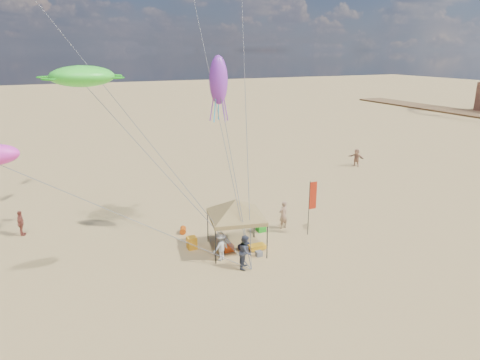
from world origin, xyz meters
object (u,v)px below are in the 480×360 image
(feather_flag, at_px, (312,199))
(chair_green, at_px, (261,226))
(person_near_c, at_px, (221,246))
(canopy_tent, at_px, (236,201))
(chair_yellow, at_px, (192,243))
(cooler_red, at_px, (228,248))
(person_near_a, at_px, (283,215))
(beach_cart, at_px, (257,247))
(cooler_blue, at_px, (254,220))
(person_near_b, at_px, (246,252))
(person_far_a, at_px, (21,223))
(person_far_c, at_px, (356,158))

(feather_flag, height_order, chair_green, feather_flag)
(feather_flag, height_order, person_near_c, feather_flag)
(canopy_tent, height_order, chair_yellow, canopy_tent)
(cooler_red, xyz_separation_m, person_near_a, (4.36, 1.57, 0.70))
(chair_yellow, bearing_deg, beach_cart, -27.30)
(canopy_tent, xyz_separation_m, cooler_blue, (2.64, 3.10, -2.66))
(cooler_red, height_order, person_near_c, person_near_c)
(cooler_blue, distance_m, chair_yellow, 5.24)
(cooler_blue, height_order, person_near_b, person_near_b)
(chair_green, distance_m, person_near_c, 4.42)
(canopy_tent, relative_size, person_far_a, 3.50)
(canopy_tent, relative_size, person_far_c, 3.19)
(cooler_blue, xyz_separation_m, beach_cart, (-1.62, -3.64, 0.01))
(canopy_tent, distance_m, person_far_c, 21.28)
(person_near_c, bearing_deg, person_far_c, -171.15)
(beach_cart, height_order, person_near_b, person_near_b)
(cooler_blue, distance_m, person_near_b, 6.05)
(canopy_tent, bearing_deg, cooler_red, -177.49)
(person_near_a, bearing_deg, person_near_c, 9.76)
(chair_yellow, bearing_deg, person_near_a, 3.92)
(person_near_b, bearing_deg, cooler_red, 41.98)
(cooler_red, xyz_separation_m, person_far_c, (18.18, 11.69, 0.66))
(feather_flag, height_order, beach_cart, feather_flag)
(person_near_c, bearing_deg, cooler_blue, -159.43)
(person_near_b, bearing_deg, canopy_tent, 28.41)
(chair_yellow, xyz_separation_m, person_near_a, (6.07, 0.42, 0.54))
(feather_flag, height_order, person_near_a, feather_flag)
(canopy_tent, xyz_separation_m, person_near_c, (-1.24, -0.79, -2.07))
(person_near_b, relative_size, person_near_c, 1.13)
(chair_green, distance_m, chair_yellow, 4.63)
(person_near_c, bearing_deg, chair_yellow, -87.77)
(canopy_tent, xyz_separation_m, person_far_c, (17.68, 11.67, -2.00))
(chair_green, xyz_separation_m, person_near_c, (-3.63, -2.48, 0.43))
(canopy_tent, bearing_deg, person_near_b, -100.96)
(feather_flag, bearing_deg, person_far_c, 42.20)
(person_near_b, bearing_deg, cooler_blue, 8.95)
(person_near_c, xyz_separation_m, person_far_c, (18.92, 12.46, 0.07))
(person_near_a, distance_m, person_near_c, 5.61)
(cooler_blue, bearing_deg, feather_flag, -52.96)
(cooler_red, xyz_separation_m, person_far_a, (-10.39, 7.06, 0.59))
(cooler_blue, xyz_separation_m, chair_green, (-0.25, -1.42, 0.16))
(cooler_blue, relative_size, chair_yellow, 0.77)
(person_near_a, xyz_separation_m, person_near_c, (-5.10, -2.33, -0.10))
(chair_green, distance_m, beach_cart, 2.62)
(beach_cart, bearing_deg, chair_green, 58.35)
(cooler_red, bearing_deg, person_far_c, 32.75)
(chair_green, bearing_deg, person_near_b, -126.60)
(person_far_c, bearing_deg, chair_green, -81.07)
(person_near_b, xyz_separation_m, person_near_c, (-0.84, 1.29, -0.10))
(person_near_a, height_order, person_far_c, person_near_a)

